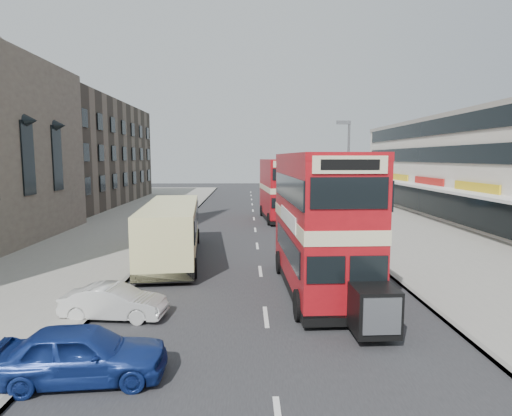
% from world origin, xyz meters
% --- Properties ---
extents(ground, '(160.00, 160.00, 0.00)m').
position_xyz_m(ground, '(0.00, 0.00, 0.00)').
color(ground, '#28282B').
rests_on(ground, ground).
extents(road_surface, '(12.00, 90.00, 0.01)m').
position_xyz_m(road_surface, '(0.00, 20.00, 0.01)').
color(road_surface, '#28282B').
rests_on(road_surface, ground).
extents(pavement_right, '(12.00, 90.00, 0.15)m').
position_xyz_m(pavement_right, '(12.00, 20.00, 0.07)').
color(pavement_right, gray).
rests_on(pavement_right, ground).
extents(pavement_left, '(12.00, 90.00, 0.15)m').
position_xyz_m(pavement_left, '(-12.00, 20.00, 0.07)').
color(pavement_left, gray).
rests_on(pavement_left, ground).
extents(kerb_left, '(0.20, 90.00, 0.16)m').
position_xyz_m(kerb_left, '(-6.10, 20.00, 0.07)').
color(kerb_left, gray).
rests_on(kerb_left, ground).
extents(kerb_right, '(0.20, 90.00, 0.16)m').
position_xyz_m(kerb_right, '(6.10, 20.00, 0.07)').
color(kerb_right, gray).
rests_on(kerb_right, ground).
extents(brick_terrace, '(14.00, 28.00, 12.00)m').
position_xyz_m(brick_terrace, '(-22.00, 38.00, 6.00)').
color(brick_terrace, '#66594C').
rests_on(brick_terrace, ground).
extents(commercial_row, '(9.90, 46.20, 9.30)m').
position_xyz_m(commercial_row, '(19.95, 22.00, 4.70)').
color(commercial_row, beige).
rests_on(commercial_row, ground).
extents(street_lamp, '(1.00, 0.20, 8.12)m').
position_xyz_m(street_lamp, '(6.52, 18.00, 4.78)').
color(street_lamp, slate).
rests_on(street_lamp, ground).
extents(bus_main, '(3.04, 10.06, 5.52)m').
position_xyz_m(bus_main, '(2.35, 4.86, 2.91)').
color(bus_main, black).
rests_on(bus_main, ground).
extents(bus_second, '(3.23, 9.52, 5.21)m').
position_xyz_m(bus_second, '(2.23, 25.28, 2.74)').
color(bus_second, black).
rests_on(bus_second, ground).
extents(coach, '(3.72, 10.90, 2.83)m').
position_xyz_m(coach, '(-4.77, 10.71, 1.67)').
color(coach, black).
rests_on(coach, ground).
extents(car_left_near, '(4.30, 2.01, 1.42)m').
position_xyz_m(car_left_near, '(-4.77, -2.16, 0.71)').
color(car_left_near, navy).
rests_on(car_left_near, ground).
extents(car_left_front, '(3.65, 1.60, 1.17)m').
position_xyz_m(car_left_front, '(-5.25, 2.00, 0.58)').
color(car_left_front, silver).
rests_on(car_left_front, ground).
extents(car_right_a, '(4.92, 2.46, 1.37)m').
position_xyz_m(car_right_a, '(5.08, 18.00, 0.69)').
color(car_right_a, maroon).
rests_on(car_right_a, ground).
extents(car_right_b, '(4.98, 2.81, 1.31)m').
position_xyz_m(car_right_b, '(5.42, 21.74, 0.66)').
color(car_right_b, orange).
rests_on(car_right_b, ground).
extents(car_right_c, '(3.96, 1.86, 1.31)m').
position_xyz_m(car_right_c, '(5.50, 34.44, 0.66)').
color(car_right_c, teal).
rests_on(car_right_c, ground).
extents(pedestrian_near, '(0.87, 0.76, 1.97)m').
position_xyz_m(pedestrian_near, '(7.52, 14.14, 1.14)').
color(pedestrian_near, gray).
rests_on(pedestrian_near, pavement_right).
extents(cyclist, '(0.65, 1.75, 1.97)m').
position_xyz_m(cyclist, '(4.17, 17.35, 0.65)').
color(cyclist, gray).
rests_on(cyclist, ground).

